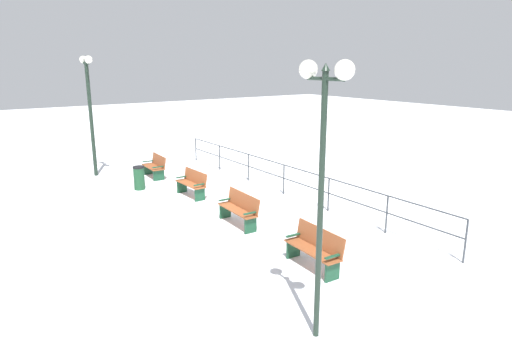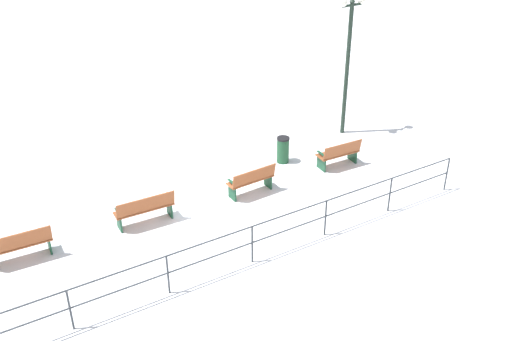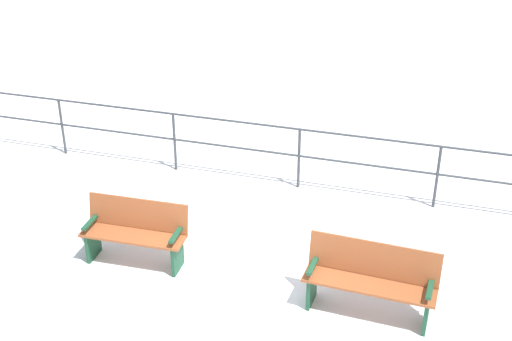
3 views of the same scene
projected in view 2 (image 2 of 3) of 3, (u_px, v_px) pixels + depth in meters
ground_plane at (199, 206)px, 17.65m from camera, size 80.00×80.00×0.00m
bench_nearest at (339, 154)px, 19.56m from camera, size 0.64×1.48×0.94m
bench_second at (252, 180)px, 18.00m from camera, size 0.56×1.53×0.94m
bench_third at (145, 209)px, 16.58m from camera, size 0.55×1.71×0.96m
bench_fourth at (19, 245)px, 15.13m from camera, size 0.59×1.66×0.96m
lamppost_near at (349, 45)px, 20.41m from camera, size 0.31×1.12×5.00m
waterfront_railing at (252, 238)px, 14.96m from camera, size 0.05×14.01×1.13m
trash_bin at (283, 150)px, 19.84m from camera, size 0.43×0.43×0.91m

